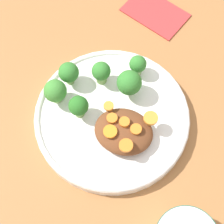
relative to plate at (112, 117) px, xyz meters
The scene contains 17 objects.
ground_plane 0.01m from the plate, ahead, with size 4.00×4.00×0.00m, color #9E6638.
plate is the anchor object (origin of this frame).
stew_mound 0.05m from the plate, 43.94° to the right, with size 0.10×0.09×0.03m, color brown.
broccoli_floret_0 0.07m from the plate, 75.22° to the left, with size 0.05×0.05×0.06m.
broccoli_floret_1 0.11m from the plate, 156.05° to the left, with size 0.04×0.04×0.05m.
broccoli_floret_2 0.07m from the plate, 165.51° to the right, with size 0.04×0.04×0.05m.
broccoli_floret_3 0.09m from the plate, 123.08° to the left, with size 0.04×0.04×0.05m.
broccoli_floret_4 0.11m from the plate, 80.35° to the left, with size 0.03×0.03×0.05m.
broccoli_floret_5 0.11m from the plate, behind, with size 0.04×0.04×0.05m.
carrot_slice_0 0.06m from the plate, 75.87° to the right, with size 0.02×0.02×0.00m, color orange.
carrot_slice_1 0.06m from the plate, 35.96° to the right, with size 0.02×0.02×0.01m, color orange.
carrot_slice_2 0.08m from the plate, ahead, with size 0.03×0.03×0.01m, color orange.
carrot_slice_3 0.05m from the plate, 71.84° to the right, with size 0.02×0.02×0.01m, color orange.
carrot_slice_4 0.07m from the plate, 27.49° to the right, with size 0.02×0.02×0.00m, color orange.
carrot_slice_5 0.09m from the plate, 53.91° to the right, with size 0.02×0.02×0.01m, color orange.
carrot_slice_6 0.04m from the plate, behind, with size 0.02×0.02×0.00m, color orange.
napkin 0.27m from the plate, 87.86° to the left, with size 0.15×0.13×0.01m.
Camera 1 is at (0.09, -0.27, 0.64)m, focal length 60.00 mm.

